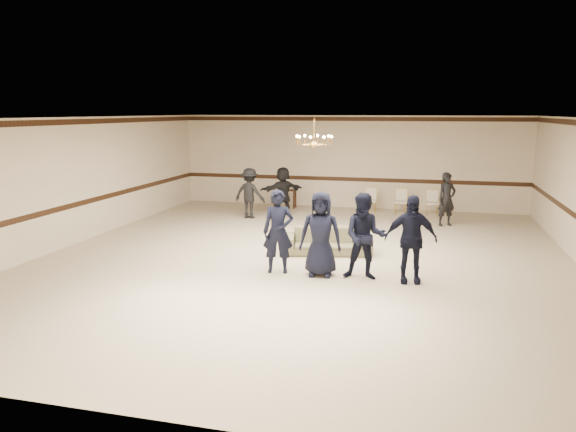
% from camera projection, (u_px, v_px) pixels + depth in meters
% --- Properties ---
extents(room, '(12.01, 14.01, 3.21)m').
position_uv_depth(room, '(305.00, 190.00, 12.33)').
color(room, beige).
rests_on(room, ground).
extents(chair_rail, '(12.00, 0.02, 0.14)m').
position_uv_depth(chair_rail, '(348.00, 179.00, 19.09)').
color(chair_rail, black).
rests_on(chair_rail, wall_back).
extents(crown_molding, '(12.00, 0.02, 0.14)m').
position_uv_depth(crown_molding, '(349.00, 119.00, 18.69)').
color(crown_molding, black).
rests_on(crown_molding, wall_back).
extents(chandelier, '(0.94, 0.94, 0.89)m').
position_uv_depth(chandelier, '(314.00, 131.00, 13.04)').
color(chandelier, gold).
rests_on(chandelier, ceiling).
extents(boy_a, '(0.71, 0.54, 1.75)m').
position_uv_depth(boy_a, '(278.00, 232.00, 11.35)').
color(boy_a, black).
rests_on(boy_a, floor).
extents(boy_b, '(0.90, 0.63, 1.75)m').
position_uv_depth(boy_b, '(321.00, 234.00, 11.13)').
color(boy_b, black).
rests_on(boy_b, floor).
extents(boy_c, '(0.87, 0.69, 1.75)m').
position_uv_depth(boy_c, '(365.00, 236.00, 10.92)').
color(boy_c, black).
rests_on(boy_c, floor).
extents(boy_d, '(1.08, 0.58, 1.75)m').
position_uv_depth(boy_d, '(411.00, 239.00, 10.70)').
color(boy_d, black).
rests_on(boy_d, floor).
extents(settee, '(2.21, 1.21, 0.61)m').
position_uv_depth(settee, '(328.00, 241.00, 12.99)').
color(settee, '#6F704A').
rests_on(settee, floor).
extents(adult_left, '(1.11, 0.75, 1.59)m').
position_uv_depth(adult_left, '(250.00, 193.00, 17.21)').
color(adult_left, black).
rests_on(adult_left, floor).
extents(adult_mid, '(1.45, 1.28, 1.59)m').
position_uv_depth(adult_mid, '(283.00, 191.00, 17.65)').
color(adult_mid, black).
rests_on(adult_mid, floor).
extents(adult_right, '(0.69, 0.63, 1.59)m').
position_uv_depth(adult_right, '(447.00, 199.00, 16.04)').
color(adult_right, black).
rests_on(adult_right, floor).
extents(banquet_chair_left, '(0.41, 0.41, 0.83)m').
position_uv_depth(banquet_chair_left, '(370.00, 200.00, 18.20)').
color(banquet_chair_left, beige).
rests_on(banquet_chair_left, floor).
extents(banquet_chair_mid, '(0.41, 0.41, 0.83)m').
position_uv_depth(banquet_chair_mid, '(401.00, 202.00, 17.96)').
color(banquet_chair_mid, beige).
rests_on(banquet_chair_mid, floor).
extents(banquet_chair_right, '(0.41, 0.41, 0.83)m').
position_uv_depth(banquet_chair_right, '(432.00, 203.00, 17.71)').
color(banquet_chair_right, beige).
rests_on(banquet_chair_right, floor).
extents(console_table, '(0.79, 0.34, 0.66)m').
position_uv_depth(console_table, '(285.00, 198.00, 19.13)').
color(console_table, '#311D10').
rests_on(console_table, floor).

